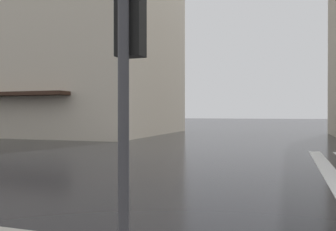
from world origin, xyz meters
The scene contains 2 objects.
haussmann_block_mid centered at (19.81, 23.63, 10.17)m, with size 15.83×22.68×20.77m.
traffic_signal_post centered at (-3.43, 4.34, 2.36)m, with size 0.44×0.30×3.06m.
Camera 1 is at (-7.00, 2.70, 1.74)m, focal length 38.17 mm.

